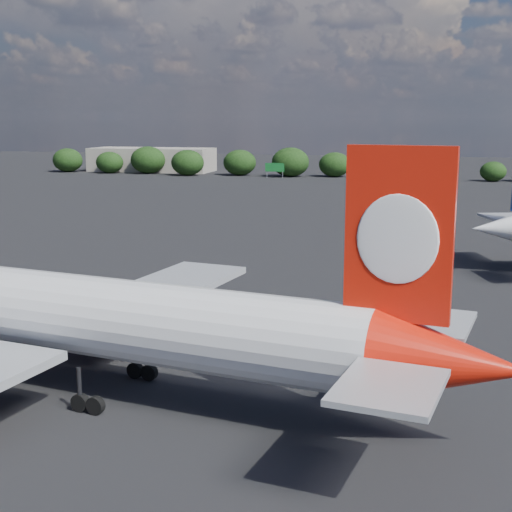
# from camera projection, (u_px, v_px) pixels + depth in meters

# --- Properties ---
(ground) EXTENTS (500.00, 500.00, 0.00)m
(ground) POSITION_uv_depth(u_px,v_px,m) (228.00, 244.00, 106.45)
(ground) COLOR black
(ground) RESTS_ON ground
(qantas_airliner) EXTENTS (52.53, 50.14, 17.17)m
(qantas_airliner) POSITION_uv_depth(u_px,v_px,m) (103.00, 320.00, 47.95)
(qantas_airliner) COLOR white
(qantas_airliner) RESTS_ON ground
(terminal_building) EXTENTS (42.00, 16.00, 8.00)m
(terminal_building) POSITION_uv_depth(u_px,v_px,m) (152.00, 160.00, 246.64)
(terminal_building) COLOR gray
(terminal_building) RESTS_ON ground
(highway_sign) EXTENTS (6.00, 0.30, 4.50)m
(highway_sign) POSITION_uv_depth(u_px,v_px,m) (275.00, 168.00, 220.62)
(highway_sign) COLOR #136325
(highway_sign) RESTS_ON ground
(billboard_yellow) EXTENTS (5.00, 0.30, 5.50)m
(billboard_yellow) POSITION_uv_depth(u_px,v_px,m) (374.00, 165.00, 219.23)
(billboard_yellow) COLOR yellow
(billboard_yellow) RESTS_ON ground
(horizon_treeline) EXTENTS (204.70, 14.92, 9.17)m
(horizon_treeline) POSITION_uv_depth(u_px,v_px,m) (332.00, 165.00, 220.88)
(horizon_treeline) COLOR black
(horizon_treeline) RESTS_ON ground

